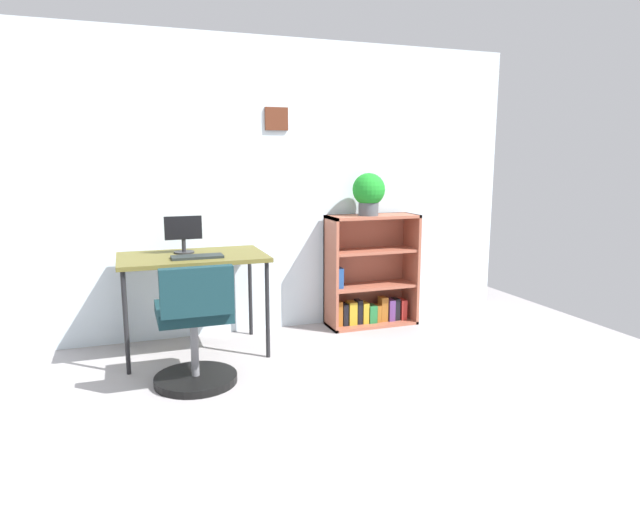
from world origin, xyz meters
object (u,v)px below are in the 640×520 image
keyboard (197,257)px  bookshelf_low (369,277)px  desk (193,263)px  monitor (183,233)px  potted_plant_on_shelf (369,192)px  office_chair (195,333)px

keyboard → bookshelf_low: (1.48, 0.38, -0.33)m
desk → bookshelf_low: 1.54m
monitor → potted_plant_on_shelf: potted_plant_on_shelf is taller
office_chair → potted_plant_on_shelf: bearing=28.1°
bookshelf_low → potted_plant_on_shelf: 0.73m
office_chair → bookshelf_low: size_ratio=0.84×
potted_plant_on_shelf → desk: bearing=-172.7°
office_chair → bookshelf_low: 1.80m
keyboard → office_chair: office_chair is taller
desk → office_chair: size_ratio=1.29×
keyboard → office_chair: 0.64m
desk → monitor: (-0.05, 0.10, 0.20)m
desk → potted_plant_on_shelf: bearing=7.3°
desk → bookshelf_low: bookshelf_low is taller
desk → bookshelf_low: size_ratio=1.09×
desk → monitor: monitor is taller
keyboard → desk: bearing=97.8°
keyboard → potted_plant_on_shelf: 1.53m
monitor → potted_plant_on_shelf: size_ratio=0.78×
keyboard → potted_plant_on_shelf: (1.44, 0.32, 0.40)m
monitor → potted_plant_on_shelf: (1.51, 0.09, 0.26)m
desk → bookshelf_low: bearing=9.2°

